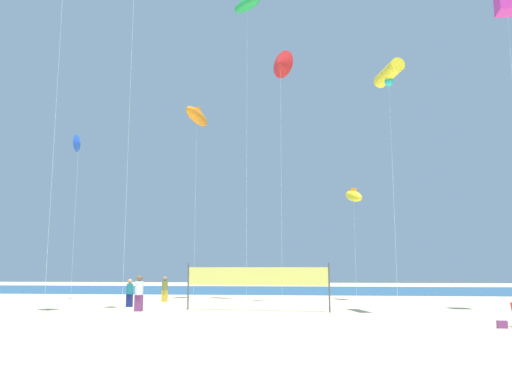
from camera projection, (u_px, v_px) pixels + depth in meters
name	position (u px, v px, depth m)	size (l,w,h in m)	color
ground_plane	(253.00, 335.00, 16.53)	(120.00, 120.00, 0.00)	beige
ocean_band	(292.00, 290.00, 50.38)	(120.00, 20.00, 0.01)	#28608C
beachgoer_teal_shirt	(130.00, 292.00, 28.54)	(0.35, 0.35, 1.54)	navy
beachgoer_olive_shirt	(165.00, 288.00, 32.93)	(0.37, 0.37, 1.61)	gold
beachgoer_white_shirt	(139.00, 292.00, 25.69)	(0.41, 0.41, 1.78)	#7A3872
volleyball_net	(256.00, 278.00, 25.99)	(7.37, 1.12, 2.40)	#4C4C51
beach_handbag	(502.00, 325.00, 18.33)	(0.34, 0.17, 0.27)	#7A3872
kite_blue_delta	(79.00, 143.00, 34.69)	(0.31, 1.19, 11.11)	silver
kite_yellow_inflatable	(354.00, 196.00, 34.48)	(1.50, 2.23, 7.55)	silver
kite_orange_inflatable	(197.00, 117.00, 35.95)	(1.73, 2.76, 13.40)	silver
kite_yellow_tube	(389.00, 74.00, 24.41)	(1.17, 2.32, 11.66)	silver
kite_red_delta	(280.00, 64.00, 32.19)	(1.62, 1.54, 15.77)	silver
kite_green_inflatable	(247.00, 4.00, 34.46)	(2.36, 2.09, 20.36)	silver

